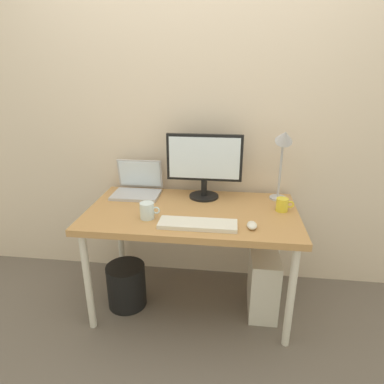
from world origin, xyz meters
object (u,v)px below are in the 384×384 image
object	(u,v)px
desk_lamp	(283,148)
wastebasket	(127,285)
desk	(192,219)
mouse	(252,225)
computer_tower	(263,282)
glass_cup	(147,211)
laptop	(138,186)
monitor	(204,162)
coffee_mug	(282,205)
keyboard	(198,224)

from	to	relation	value
desk_lamp	wastebasket	bearing A→B (deg)	-163.51
desk	mouse	bearing A→B (deg)	-29.93
mouse	computer_tower	size ratio (longest dim) A/B	0.21
glass_cup	laptop	bearing A→B (deg)	113.18
monitor	computer_tower	world-z (taller)	monitor
desk	monitor	xyz separation A→B (m)	(0.05, 0.23, 0.31)
laptop	computer_tower	world-z (taller)	laptop
desk_lamp	computer_tower	xyz separation A→B (m)	(-0.08, -0.22, -0.85)
mouse	computer_tower	distance (m)	0.57
laptop	monitor	bearing A→B (deg)	-1.83
coffee_mug	desk	bearing A→B (deg)	-174.30
keyboard	computer_tower	world-z (taller)	keyboard
keyboard	glass_cup	xyz separation A→B (m)	(-0.30, 0.07, 0.04)
laptop	coffee_mug	xyz separation A→B (m)	(0.97, -0.19, -0.02)
wastebasket	desk_lamp	bearing A→B (deg)	16.49
desk	keyboard	xyz separation A→B (m)	(0.06, -0.22, 0.07)
keyboard	coffee_mug	bearing A→B (deg)	29.04
mouse	coffee_mug	world-z (taller)	coffee_mug
desk	mouse	size ratio (longest dim) A/B	14.53
desk	keyboard	bearing A→B (deg)	-74.87
desk	keyboard	world-z (taller)	keyboard
monitor	desk_lamp	size ratio (longest dim) A/B	1.01
monitor	wastebasket	distance (m)	0.99
glass_cup	computer_tower	bearing A→B (deg)	12.33
laptop	coffee_mug	world-z (taller)	laptop
monitor	wastebasket	world-z (taller)	monitor
desk	monitor	size ratio (longest dim) A/B	2.61
keyboard	coffee_mug	distance (m)	0.57
desk_lamp	computer_tower	distance (m)	0.88
laptop	desk_lamp	distance (m)	1.01
monitor	desk_lamp	bearing A→B (deg)	0.11
mouse	desk_lamp	bearing A→B (deg)	65.96
laptop	glass_cup	bearing A→B (deg)	-66.82
mouse	computer_tower	xyz separation A→B (m)	(0.11, 0.21, -0.51)
desk	laptop	bearing A→B (deg)	149.60
glass_cup	computer_tower	xyz separation A→B (m)	(0.72, 0.16, -0.54)
desk	laptop	xyz separation A→B (m)	(-0.41, 0.24, 0.12)
glass_cup	computer_tower	distance (m)	0.91
desk_lamp	wastebasket	size ratio (longest dim) A/B	1.66
mouse	glass_cup	bearing A→B (deg)	174.78
glass_cup	monitor	bearing A→B (deg)	51.80
desk_lamp	monitor	bearing A→B (deg)	-179.89
mouse	coffee_mug	size ratio (longest dim) A/B	0.82
laptop	mouse	bearing A→B (deg)	-30.18
monitor	glass_cup	xyz separation A→B (m)	(-0.30, -0.38, -0.20)
coffee_mug	wastebasket	distance (m)	1.17
laptop	keyboard	xyz separation A→B (m)	(0.47, -0.46, -0.05)
monitor	computer_tower	size ratio (longest dim) A/B	1.19
coffee_mug	computer_tower	world-z (taller)	coffee_mug
coffee_mug	wastebasket	bearing A→B (deg)	-173.06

